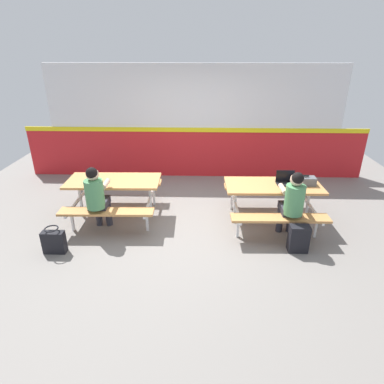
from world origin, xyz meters
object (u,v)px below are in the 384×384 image
Objects in this scene: student_nearer at (96,194)px; student_further at (293,200)px; backpack_dark at (298,239)px; picnic_table_left at (114,188)px; laptop_dark at (286,181)px; toolbox_grey at (303,181)px; tote_bag_bright at (54,242)px; picnic_table_right at (272,193)px.

student_further is (3.16, -0.12, 0.00)m from student_nearer.
backpack_dark is (0.07, -0.34, -0.49)m from student_further.
laptop_dark reaches higher than picnic_table_left.
picnic_table_left is 3.77× the size of backpack_dark.
backpack_dark is at bearing -18.36° from picnic_table_left.
student_further is at bearing -119.01° from toolbox_grey.
student_further is 0.60m from backpack_dark.
student_further reaches higher than tote_bag_bright.
backpack_dark is (-0.25, -0.90, -0.60)m from toolbox_grey.
student_further reaches higher than picnic_table_right.
picnic_table_left is 3.27m from backpack_dark.
toolbox_grey is at bearing 7.23° from student_nearer.
picnic_table_right reaches higher than tote_bag_bright.
student_further reaches higher than laptop_dark.
picnic_table_left reaches higher than tote_bag_bright.
student_further is 2.74× the size of backpack_dark.
picnic_table_right is at bearing -2.64° from picnic_table_left.
student_nearer is at bearing -172.77° from toolbox_grey.
laptop_dark is at bearing 173.88° from toolbox_grey.
backpack_dark is 3.76m from tote_bag_bright.
tote_bag_bright is at bearing -165.11° from toolbox_grey.
laptop_dark is at bearing 8.44° from student_nearer.
tote_bag_bright is at bearing -163.54° from laptop_dark.
tote_bag_bright is (-3.71, -1.10, -0.59)m from laptop_dark.
picnic_table_left is 3.04m from laptop_dark.
tote_bag_bright is at bearing -177.55° from backpack_dark.
picnic_table_right is 5.12× the size of laptop_dark.
laptop_dark is at bearing 16.46° from tote_bag_bright.
laptop_dark reaches higher than toolbox_grey.
toolbox_grey is at bearing 1.16° from picnic_table_right.
laptop_dark is (0.02, 0.59, 0.08)m from student_further.
student_nearer is at bearing 49.67° from tote_bag_bright.
student_further reaches higher than picnic_table_left.
picnic_table_left is at bearing 75.71° from student_nearer.
backpack_dark is at bearing -8.17° from student_nearer.
laptop_dark is 3.91m from tote_bag_bright.
toolbox_grey is (3.47, 0.44, 0.10)m from student_nearer.
picnic_table_left is at bearing 177.36° from picnic_table_right.
laptop_dark is at bearing -1.66° from picnic_table_left.
picnic_table_right is 1.38× the size of student_further.
student_nearer is 2.74× the size of backpack_dark.
picnic_table_right is 1.38× the size of student_nearer.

